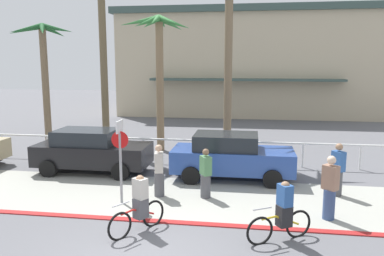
# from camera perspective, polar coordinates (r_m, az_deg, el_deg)

# --- Properties ---
(ground_plane) EXTENTS (80.00, 80.00, 0.00)m
(ground_plane) POSITION_cam_1_polar(r_m,az_deg,el_deg) (18.20, 1.06, -3.97)
(ground_plane) COLOR #5B5B60
(sidewalk_strip) EXTENTS (44.00, 4.00, 0.02)m
(sidewalk_strip) POSITION_cam_1_polar(r_m,az_deg,el_deg) (12.71, -2.45, -9.98)
(sidewalk_strip) COLOR #9E9E93
(sidewalk_strip) RESTS_ON ground
(curb_paint) EXTENTS (44.00, 0.24, 0.03)m
(curb_paint) POSITION_cam_1_polar(r_m,az_deg,el_deg) (10.88, -4.53, -13.43)
(curb_paint) COLOR maroon
(curb_paint) RESTS_ON ground
(building_backdrop) EXTENTS (20.75, 12.95, 8.42)m
(building_backdrop) POSITION_cam_1_polar(r_m,az_deg,el_deg) (35.32, 7.98, 9.43)
(building_backdrop) COLOR #BCAD8E
(building_backdrop) RESTS_ON ground
(rail_fence) EXTENTS (26.89, 0.08, 1.04)m
(rail_fence) POSITION_cam_1_polar(r_m,az_deg,el_deg) (16.57, 0.38, -2.35)
(rail_fence) COLOR white
(rail_fence) RESTS_ON ground
(stop_sign_bike_lane) EXTENTS (0.52, 0.56, 2.56)m
(stop_sign_bike_lane) POSITION_cam_1_polar(r_m,az_deg,el_deg) (11.89, -10.43, -3.14)
(stop_sign_bike_lane) COLOR gray
(stop_sign_bike_lane) RESTS_ON ground
(palm_tree_1) EXTENTS (3.56, 3.15, 6.24)m
(palm_tree_1) POSITION_cam_1_polar(r_m,az_deg,el_deg) (21.86, -20.95, 9.92)
(palm_tree_1) COLOR #756047
(palm_tree_1) RESTS_ON ground
(palm_tree_2) EXTENTS (3.64, 3.54, 9.47)m
(palm_tree_2) POSITION_cam_1_polar(r_m,az_deg,el_deg) (20.47, -13.01, 17.06)
(palm_tree_2) COLOR brown
(palm_tree_2) RESTS_ON ground
(palm_tree_3) EXTENTS (3.41, 2.84, 6.44)m
(palm_tree_3) POSITION_cam_1_polar(r_m,az_deg,el_deg) (18.75, -4.90, 11.55)
(palm_tree_3) COLOR #846B4C
(palm_tree_3) RESTS_ON ground
(palm_tree_4) EXTENTS (3.60, 3.63, 7.97)m
(palm_tree_4) POSITION_cam_1_polar(r_m,az_deg,el_deg) (17.91, 5.38, 15.46)
(palm_tree_4) COLOR #756047
(palm_tree_4) RESTS_ON ground
(car_black_1) EXTENTS (4.40, 2.02, 1.69)m
(car_black_1) POSITION_cam_1_polar(r_m,az_deg,el_deg) (15.71, -14.44, -3.20)
(car_black_1) COLOR black
(car_black_1) RESTS_ON ground
(car_blue_2) EXTENTS (4.40, 2.02, 1.69)m
(car_blue_2) POSITION_cam_1_polar(r_m,az_deg,el_deg) (14.41, 5.72, -4.09)
(car_blue_2) COLOR #284793
(car_blue_2) RESTS_ON ground
(cyclist_yellow_0) EXTENTS (1.60, 0.98, 1.50)m
(cyclist_yellow_0) POSITION_cam_1_polar(r_m,az_deg,el_deg) (9.83, 13.08, -11.95)
(cyclist_yellow_0) COLOR black
(cyclist_yellow_0) RESTS_ON ground
(cyclist_red_1) EXTENTS (1.06, 1.55, 1.50)m
(cyclist_red_1) POSITION_cam_1_polar(r_m,az_deg,el_deg) (10.14, -7.72, -11.11)
(cyclist_red_1) COLOR black
(cyclist_red_1) RESTS_ON ground
(pedestrian_0) EXTENTS (0.47, 0.46, 1.80)m
(pedestrian_0) POSITION_cam_1_polar(r_m,az_deg,el_deg) (11.35, 19.47, -8.55)
(pedestrian_0) COLOR #384C7A
(pedestrian_0) RESTS_ON ground
(pedestrian_1) EXTENTS (0.44, 0.48, 1.73)m
(pedestrian_1) POSITION_cam_1_polar(r_m,az_deg,el_deg) (13.41, 20.49, -6.00)
(pedestrian_1) COLOR #4C4C51
(pedestrian_1) RESTS_ON ground
(pedestrian_2) EXTENTS (0.37, 0.44, 1.70)m
(pedestrian_2) POSITION_cam_1_polar(r_m,az_deg,el_deg) (12.55, -4.82, -6.52)
(pedestrian_2) COLOR #4C4C51
(pedestrian_2) RESTS_ON ground
(pedestrian_3) EXTENTS (0.44, 0.48, 1.60)m
(pedestrian_3) POSITION_cam_1_polar(r_m,az_deg,el_deg) (12.40, 2.00, -6.96)
(pedestrian_3) COLOR #4C4C51
(pedestrian_3) RESTS_ON ground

